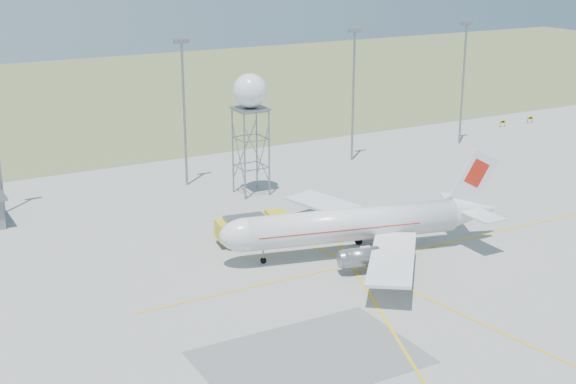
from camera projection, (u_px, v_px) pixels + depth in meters
grass_strip at (103, 95)px, 180.04m from camera, size 400.00×120.00×0.03m
mast_b at (184, 101)px, 110.14m from camera, size 2.20×0.50×20.50m
mast_c at (354, 84)px, 123.18m from camera, size 2.20×0.50×20.50m
mast_d at (464, 73)px, 133.42m from camera, size 2.20×0.50×20.50m
taxi_sign_near at (503, 122)px, 149.02m from camera, size 1.60×0.17×1.20m
taxi_sign_far at (530, 118)px, 152.28m from camera, size 1.60×0.17×1.20m
airliner_main at (357, 225)px, 87.81m from camera, size 31.99×30.51×10.97m
radar_tower at (250, 128)px, 106.99m from camera, size 4.56×4.56×16.52m
fire_truck at (255, 229)px, 91.71m from camera, size 8.65×4.35×3.33m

